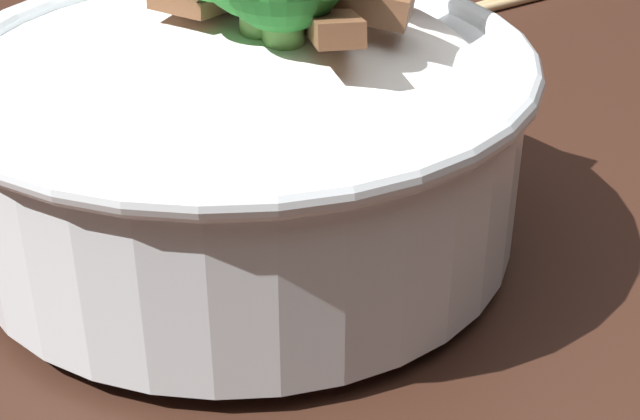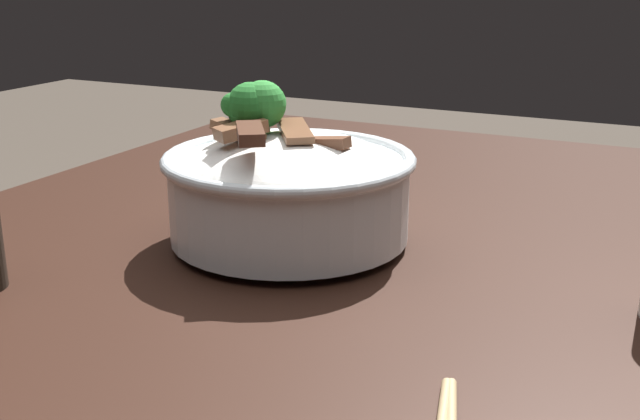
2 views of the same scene
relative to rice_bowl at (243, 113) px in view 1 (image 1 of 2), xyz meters
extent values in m
cube|color=black|center=(-0.05, -0.04, -0.09)|extent=(1.25, 0.86, 0.05)
cylinder|color=silver|center=(0.00, 0.00, -0.06)|extent=(0.10, 0.10, 0.01)
cylinder|color=silver|center=(0.00, 0.00, -0.02)|extent=(0.23, 0.23, 0.08)
torus|color=silver|center=(0.00, 0.00, 0.02)|extent=(0.24, 0.24, 0.01)
ellipsoid|color=white|center=(0.00, 0.00, 0.01)|extent=(0.20, 0.20, 0.07)
cube|color=brown|center=(-0.02, 0.04, 0.05)|extent=(0.03, 0.06, 0.02)
cylinder|color=#7AB256|center=(0.00, 0.03, 0.05)|extent=(0.01, 0.01, 0.02)
cylinder|color=#6BA84C|center=(-0.01, 0.03, 0.04)|extent=(0.02, 0.02, 0.02)
camera|label=1|loc=(0.10, 0.35, 0.17)|focal=54.97mm
camera|label=2|loc=(-0.63, -0.34, 0.20)|focal=44.46mm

